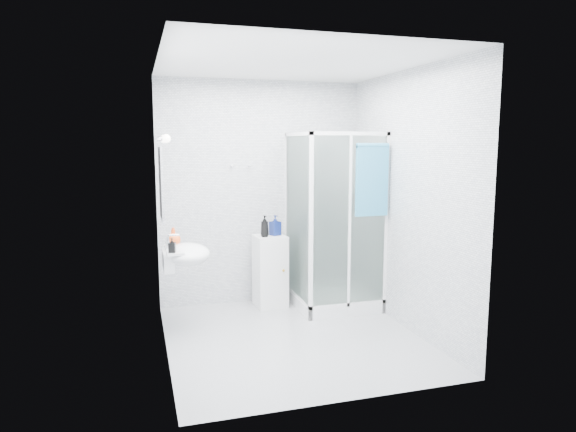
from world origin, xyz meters
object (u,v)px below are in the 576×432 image
object	(u,v)px
shampoo_bottle_b	(275,225)
soap_dispenser_orange	(173,237)
shower_enclosure	(330,270)
wall_basin	(184,254)
storage_cabinet	(270,271)
shampoo_bottle_a	(265,226)
soap_dispenser_black	(172,245)
hand_towel	(372,178)

from	to	relation	value
shampoo_bottle_b	soap_dispenser_orange	size ratio (longest dim) A/B	1.27
shower_enclosure	wall_basin	bearing A→B (deg)	-169.19
wall_basin	storage_cabinet	xyz separation A→B (m)	(1.02, 0.59, -0.38)
shampoo_bottle_a	shampoo_bottle_b	xyz separation A→B (m)	(0.14, 0.06, -0.00)
storage_cabinet	shampoo_bottle_b	distance (m)	0.54
soap_dispenser_orange	shampoo_bottle_b	bearing A→B (deg)	22.01
shower_enclosure	shampoo_bottle_a	size ratio (longest dim) A/B	8.22
storage_cabinet	soap_dispenser_black	xyz separation A→B (m)	(-1.15, -0.78, 0.52)
shower_enclosure	hand_towel	world-z (taller)	shower_enclosure
soap_dispenser_black	hand_towel	bearing A→B (deg)	2.88
shower_enclosure	soap_dispenser_black	xyz separation A→B (m)	(-1.78, -0.51, 0.48)
storage_cabinet	shampoo_bottle_b	world-z (taller)	shampoo_bottle_b
storage_cabinet	hand_towel	xyz separation A→B (m)	(0.94, -0.67, 1.10)
soap_dispenser_orange	soap_dispenser_black	distance (m)	0.32
shampoo_bottle_b	soap_dispenser_black	bearing A→B (deg)	-146.86
shampoo_bottle_a	soap_dispenser_orange	distance (m)	1.12
wall_basin	shampoo_bottle_a	bearing A→B (deg)	29.57
wall_basin	soap_dispenser_orange	distance (m)	0.22
wall_basin	soap_dispenser_orange	world-z (taller)	soap_dispenser_orange
hand_towel	soap_dispenser_orange	size ratio (longest dim) A/B	4.16
storage_cabinet	hand_towel	bearing A→B (deg)	-39.15
shampoo_bottle_b	soap_dispenser_orange	bearing A→B (deg)	-157.99
soap_dispenser_black	shampoo_bottle_b	bearing A→B (deg)	33.14
hand_towel	shampoo_bottle_b	distance (m)	1.25
storage_cabinet	shower_enclosure	bearing A→B (deg)	-26.82
hand_towel	soap_dispenser_orange	xyz separation A→B (m)	(-2.06, 0.21, -0.56)
shower_enclosure	storage_cabinet	bearing A→B (deg)	156.85
soap_dispenser_orange	soap_dispenser_black	world-z (taller)	soap_dispenser_orange
shampoo_bottle_b	soap_dispenser_black	size ratio (longest dim) A/B	1.69
hand_towel	shampoo_bottle_a	world-z (taller)	hand_towel
wall_basin	shower_enclosure	bearing A→B (deg)	10.81
wall_basin	soap_dispenser_black	size ratio (longest dim) A/B	4.04
wall_basin	storage_cabinet	bearing A→B (deg)	29.75
shampoo_bottle_a	wall_basin	bearing A→B (deg)	-150.43
hand_towel	soap_dispenser_orange	bearing A→B (deg)	174.14
shampoo_bottle_b	soap_dispenser_orange	xyz separation A→B (m)	(-1.18, -0.48, 0.01)
shower_enclosure	soap_dispenser_orange	bearing A→B (deg)	-173.78
wall_basin	shampoo_bottle_b	world-z (taller)	shampoo_bottle_b
shampoo_bottle_b	storage_cabinet	bearing A→B (deg)	-165.25
shower_enclosure	storage_cabinet	xyz separation A→B (m)	(-0.63, 0.27, -0.03)
hand_towel	shampoo_bottle_a	size ratio (longest dim) A/B	3.16
shower_enclosure	hand_towel	xyz separation A→B (m)	(0.31, -0.40, 1.07)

